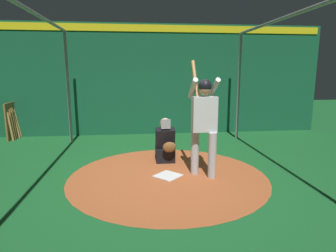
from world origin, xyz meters
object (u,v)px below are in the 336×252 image
at_px(home_plate, 168,176).
at_px(bat_rack, 14,121).
at_px(batter, 204,118).
at_px(catcher, 165,145).

bearing_deg(home_plate, bat_rack, -131.16).
height_order(home_plate, batter, batter).
bearing_deg(bat_rack, batter, 52.80).
bearing_deg(catcher, home_plate, -2.83).
relative_size(batter, bat_rack, 2.02).
bearing_deg(bat_rack, catcher, 56.87).
xyz_separation_m(batter, catcher, (-0.90, -0.61, -0.71)).
height_order(home_plate, catcher, catcher).
distance_m(home_plate, batter, 1.25).
bearing_deg(batter, catcher, -145.98).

